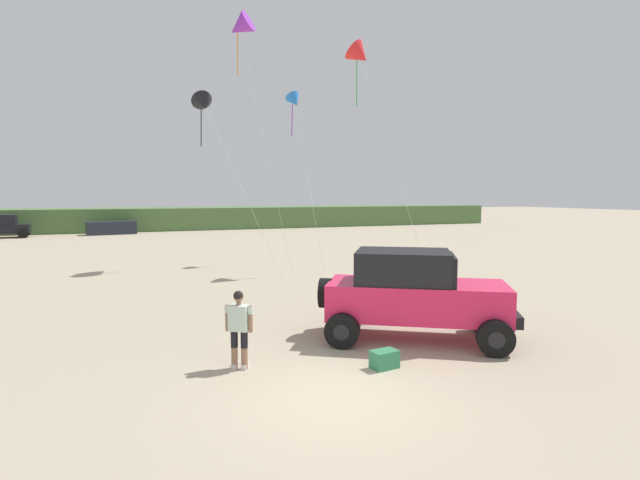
{
  "coord_description": "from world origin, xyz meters",
  "views": [
    {
      "loc": [
        -3.43,
        -7.85,
        3.66
      ],
      "look_at": [
        0.98,
        3.31,
        2.54
      ],
      "focal_mm": 27.45,
      "sensor_mm": 36.0,
      "label": 1
    }
  ],
  "objects_px": {
    "cooler_box": "(384,359)",
    "distant_sedan": "(111,228)",
    "kite_green_box": "(204,104)",
    "kite_yellow_diamond": "(360,55)",
    "jeep": "(414,293)",
    "person_watching": "(239,325)",
    "kite_orange_streamer": "(240,27)",
    "kite_pink_ribbon": "(295,101)",
    "distant_pickup": "(1,227)"
  },
  "relations": [
    {
      "from": "cooler_box",
      "to": "distant_sedan",
      "type": "relative_size",
      "value": 0.13
    },
    {
      "from": "kite_green_box",
      "to": "kite_yellow_diamond",
      "type": "xyz_separation_m",
      "value": [
        6.64,
        -4.01,
        2.01
      ]
    },
    {
      "from": "jeep",
      "to": "kite_yellow_diamond",
      "type": "distance_m",
      "value": 14.51
    },
    {
      "from": "person_watching",
      "to": "kite_green_box",
      "type": "distance_m",
      "value": 16.97
    },
    {
      "from": "kite_orange_streamer",
      "to": "kite_yellow_diamond",
      "type": "height_order",
      "value": "kite_orange_streamer"
    },
    {
      "from": "cooler_box",
      "to": "kite_pink_ribbon",
      "type": "distance_m",
      "value": 18.87
    },
    {
      "from": "distant_sedan",
      "to": "kite_orange_streamer",
      "type": "distance_m",
      "value": 27.31
    },
    {
      "from": "person_watching",
      "to": "distant_sedan",
      "type": "bearing_deg",
      "value": 95.11
    },
    {
      "from": "distant_pickup",
      "to": "jeep",
      "type": "bearing_deg",
      "value": -66.29
    },
    {
      "from": "kite_green_box",
      "to": "kite_orange_streamer",
      "type": "bearing_deg",
      "value": 2.81
    },
    {
      "from": "person_watching",
      "to": "kite_green_box",
      "type": "bearing_deg",
      "value": 83.9
    },
    {
      "from": "person_watching",
      "to": "kite_pink_ribbon",
      "type": "distance_m",
      "value": 18.38
    },
    {
      "from": "person_watching",
      "to": "distant_sedan",
      "type": "relative_size",
      "value": 0.4
    },
    {
      "from": "cooler_box",
      "to": "kite_green_box",
      "type": "bearing_deg",
      "value": 85.79
    },
    {
      "from": "jeep",
      "to": "distant_pickup",
      "type": "relative_size",
      "value": 1.05
    },
    {
      "from": "cooler_box",
      "to": "kite_orange_streamer",
      "type": "xyz_separation_m",
      "value": [
        0.69,
        16.47,
        11.93
      ]
    },
    {
      "from": "cooler_box",
      "to": "kite_orange_streamer",
      "type": "distance_m",
      "value": 20.35
    },
    {
      "from": "jeep",
      "to": "person_watching",
      "type": "height_order",
      "value": "jeep"
    },
    {
      "from": "jeep",
      "to": "person_watching",
      "type": "bearing_deg",
      "value": -174.14
    },
    {
      "from": "cooler_box",
      "to": "kite_pink_ribbon",
      "type": "relative_size",
      "value": 0.06
    },
    {
      "from": "distant_pickup",
      "to": "kite_green_box",
      "type": "relative_size",
      "value": 0.53
    },
    {
      "from": "person_watching",
      "to": "kite_yellow_diamond",
      "type": "xyz_separation_m",
      "value": [
        8.28,
        11.26,
        9.22
      ]
    },
    {
      "from": "jeep",
      "to": "kite_yellow_diamond",
      "type": "relative_size",
      "value": 0.46
    },
    {
      "from": "jeep",
      "to": "kite_green_box",
      "type": "xyz_separation_m",
      "value": [
        -2.92,
        14.81,
        6.95
      ]
    },
    {
      "from": "kite_pink_ribbon",
      "to": "kite_orange_streamer",
      "type": "relative_size",
      "value": 0.71
    },
    {
      "from": "cooler_box",
      "to": "kite_yellow_diamond",
      "type": "distance_m",
      "value": 16.77
    },
    {
      "from": "jeep",
      "to": "distant_sedan",
      "type": "bearing_deg",
      "value": 101.77
    },
    {
      "from": "distant_pickup",
      "to": "kite_pink_ribbon",
      "type": "xyz_separation_m",
      "value": [
        18.57,
        -23.06,
        7.71
      ]
    },
    {
      "from": "jeep",
      "to": "person_watching",
      "type": "relative_size",
      "value": 2.98
    },
    {
      "from": "kite_yellow_diamond",
      "to": "jeep",
      "type": "bearing_deg",
      "value": -109.04
    },
    {
      "from": "cooler_box",
      "to": "kite_green_box",
      "type": "relative_size",
      "value": 0.06
    },
    {
      "from": "kite_pink_ribbon",
      "to": "distant_pickup",
      "type": "bearing_deg",
      "value": 128.85
    },
    {
      "from": "distant_pickup",
      "to": "kite_yellow_diamond",
      "type": "relative_size",
      "value": 0.43
    },
    {
      "from": "distant_pickup",
      "to": "kite_pink_ribbon",
      "type": "bearing_deg",
      "value": -51.15
    },
    {
      "from": "kite_pink_ribbon",
      "to": "kite_yellow_diamond",
      "type": "bearing_deg",
      "value": -66.06
    },
    {
      "from": "kite_green_box",
      "to": "kite_pink_ribbon",
      "type": "xyz_separation_m",
      "value": [
        4.81,
        0.11,
        0.49
      ]
    },
    {
      "from": "cooler_box",
      "to": "kite_green_box",
      "type": "distance_m",
      "value": 18.25
    },
    {
      "from": "distant_sedan",
      "to": "kite_green_box",
      "type": "bearing_deg",
      "value": -87.63
    },
    {
      "from": "distant_pickup",
      "to": "kite_yellow_diamond",
      "type": "distance_m",
      "value": 35.22
    },
    {
      "from": "person_watching",
      "to": "distant_pickup",
      "type": "relative_size",
      "value": 0.35
    },
    {
      "from": "jeep",
      "to": "kite_orange_streamer",
      "type": "bearing_deg",
      "value": 93.86
    },
    {
      "from": "distant_sedan",
      "to": "kite_yellow_diamond",
      "type": "xyz_separation_m",
      "value": [
        11.77,
        -27.85,
        9.56
      ]
    },
    {
      "from": "distant_sedan",
      "to": "kite_orange_streamer",
      "type": "xyz_separation_m",
      "value": [
        7.04,
        -23.74,
        11.52
      ]
    },
    {
      "from": "distant_pickup",
      "to": "person_watching",
      "type": "bearing_deg",
      "value": -72.49
    },
    {
      "from": "jeep",
      "to": "cooler_box",
      "type": "relative_size",
      "value": 8.87
    },
    {
      "from": "cooler_box",
      "to": "kite_yellow_diamond",
      "type": "xyz_separation_m",
      "value": [
        5.42,
        12.36,
        9.97
      ]
    },
    {
      "from": "person_watching",
      "to": "distant_pickup",
      "type": "distance_m",
      "value": 40.31
    },
    {
      "from": "cooler_box",
      "to": "distant_pickup",
      "type": "relative_size",
      "value": 0.12
    },
    {
      "from": "jeep",
      "to": "cooler_box",
      "type": "height_order",
      "value": "jeep"
    },
    {
      "from": "jeep",
      "to": "cooler_box",
      "type": "distance_m",
      "value": 2.52
    }
  ]
}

